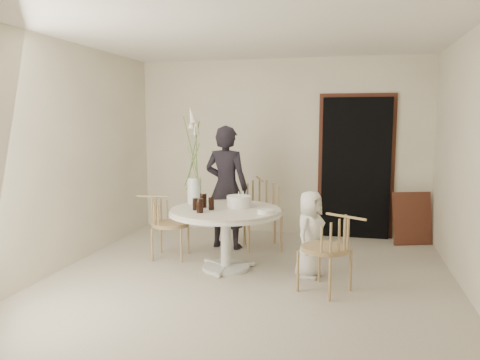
% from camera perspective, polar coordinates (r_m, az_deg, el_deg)
% --- Properties ---
extents(ground, '(4.50, 4.50, 0.00)m').
position_cam_1_polar(ground, '(5.39, 1.24, -11.84)').
color(ground, beige).
rests_on(ground, ground).
extents(room_shell, '(4.50, 4.50, 4.50)m').
position_cam_1_polar(room_shell, '(5.09, 1.29, 5.65)').
color(room_shell, white).
rests_on(room_shell, ground).
extents(doorway, '(1.00, 0.10, 2.10)m').
position_cam_1_polar(doorway, '(7.21, 13.94, 1.40)').
color(doorway, black).
rests_on(doorway, ground).
extents(door_trim, '(1.12, 0.03, 2.22)m').
position_cam_1_polar(door_trim, '(7.24, 13.95, 1.90)').
color(door_trim, '#55281D').
rests_on(door_trim, ground).
extents(table, '(1.33, 1.33, 0.73)m').
position_cam_1_polar(table, '(5.54, -1.76, -4.69)').
color(table, silver).
rests_on(table, ground).
extents(picture_frame, '(0.59, 0.35, 0.75)m').
position_cam_1_polar(picture_frame, '(7.13, 20.25, -4.41)').
color(picture_frame, '#55281D').
rests_on(picture_frame, ground).
extents(chair_far, '(0.65, 0.68, 0.96)m').
position_cam_1_polar(chair_far, '(6.56, 2.57, -2.76)').
color(chair_far, '#A07D57').
rests_on(chair_far, ground).
extents(chair_right, '(0.63, 0.62, 0.84)m').
position_cam_1_polar(chair_right, '(4.85, 11.50, -7.42)').
color(chair_right, '#A07D57').
rests_on(chair_right, ground).
extents(chair_left, '(0.52, 0.48, 0.81)m').
position_cam_1_polar(chair_left, '(6.10, -9.54, -4.51)').
color(chair_left, '#A07D57').
rests_on(chair_left, ground).
extents(girl, '(0.67, 0.50, 1.69)m').
position_cam_1_polar(girl, '(6.44, -1.69, -0.90)').
color(girl, black).
rests_on(girl, ground).
extents(boy, '(0.46, 0.56, 0.98)m').
position_cam_1_polar(boy, '(5.36, 8.53, -6.54)').
color(boy, white).
rests_on(boy, ground).
extents(birthday_cake, '(0.29, 0.29, 0.19)m').
position_cam_1_polar(birthday_cake, '(5.61, -0.15, -2.63)').
color(birthday_cake, white).
rests_on(birthday_cake, table).
extents(cola_tumbler_a, '(0.07, 0.07, 0.14)m').
position_cam_1_polar(cola_tumbler_a, '(5.45, -5.46, -2.94)').
color(cola_tumbler_a, black).
rests_on(cola_tumbler_a, table).
extents(cola_tumbler_b, '(0.08, 0.08, 0.16)m').
position_cam_1_polar(cola_tumbler_b, '(5.29, -4.91, -3.14)').
color(cola_tumbler_b, black).
rests_on(cola_tumbler_b, table).
extents(cola_tumbler_c, '(0.08, 0.08, 0.17)m').
position_cam_1_polar(cola_tumbler_c, '(5.60, -4.49, -2.51)').
color(cola_tumbler_c, black).
rests_on(cola_tumbler_c, table).
extents(cola_tumbler_d, '(0.07, 0.07, 0.14)m').
position_cam_1_polar(cola_tumbler_d, '(5.45, -3.51, -2.91)').
color(cola_tumbler_d, black).
rests_on(cola_tumbler_d, table).
extents(plate_stack, '(0.24, 0.24, 0.05)m').
position_cam_1_polar(plate_stack, '(5.24, 3.13, -3.86)').
color(plate_stack, white).
rests_on(plate_stack, table).
extents(flower_vase, '(0.17, 0.17, 1.20)m').
position_cam_1_polar(flower_vase, '(5.84, -5.63, 1.26)').
color(flower_vase, silver).
rests_on(flower_vase, table).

